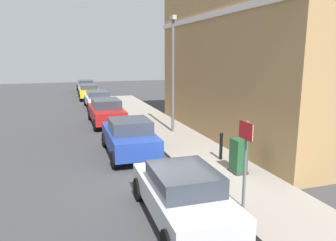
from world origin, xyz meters
TOP-DOWN VIEW (x-y plane):
  - ground at (0.00, 0.00)m, footprint 80.00×80.00m
  - sidewalk at (1.89, 6.00)m, footprint 2.61×30.00m
  - corner_building at (6.44, 4.33)m, footprint 6.59×12.65m
  - car_silver at (-0.62, -2.60)m, footprint 1.85×3.98m
  - car_blue at (-0.76, 3.03)m, footprint 1.93×4.03m
  - car_red at (-0.82, 9.29)m, footprint 1.85×4.28m
  - car_white at (-0.65, 15.39)m, footprint 1.84×4.18m
  - car_yellow at (-0.81, 21.01)m, footprint 1.93×4.32m
  - car_grey at (-0.67, 26.74)m, footprint 1.90×4.39m
  - utility_cabinet at (2.19, -0.46)m, footprint 0.46×0.61m
  - bollard_near_cabinet at (2.29, 0.96)m, footprint 0.14×0.14m
  - street_sign at (0.98, -2.76)m, footprint 0.08×0.60m
  - lamppost at (2.07, 5.80)m, footprint 0.20×0.44m

SIDE VIEW (x-z plane):
  - ground at x=0.00m, z-range 0.00..0.00m
  - sidewalk at x=1.89m, z-range 0.00..0.15m
  - utility_cabinet at x=2.19m, z-range 0.11..1.26m
  - car_grey at x=-0.67m, z-range 0.04..1.34m
  - bollard_near_cabinet at x=2.29m, z-range 0.19..1.22m
  - car_white at x=-0.65m, z-range 0.05..1.37m
  - car_yellow at x=-0.81m, z-range 0.05..1.37m
  - car_silver at x=-0.62m, z-range 0.03..1.40m
  - car_red at x=-0.82m, z-range 0.03..1.51m
  - car_blue at x=-0.76m, z-range 0.01..1.53m
  - street_sign at x=0.98m, z-range 0.51..2.81m
  - lamppost at x=2.07m, z-range 0.44..6.16m
  - corner_building at x=6.44m, z-range 0.00..8.48m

